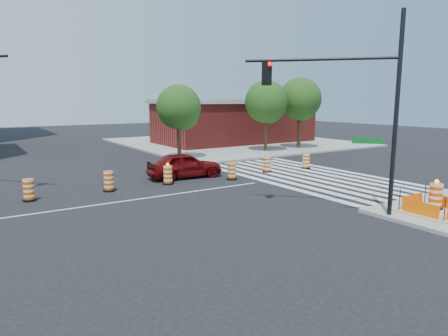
# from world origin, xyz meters

# --- Properties ---
(ground) EXTENTS (120.00, 120.00, 0.00)m
(ground) POSITION_xyz_m (0.00, 0.00, 0.00)
(ground) COLOR black
(ground) RESTS_ON ground
(sidewalk_ne) EXTENTS (22.00, 22.00, 0.15)m
(sidewalk_ne) POSITION_xyz_m (18.00, 18.00, 0.07)
(sidewalk_ne) COLOR gray
(sidewalk_ne) RESTS_ON ground
(crosswalk_east) EXTENTS (6.75, 13.50, 0.01)m
(crosswalk_east) POSITION_xyz_m (10.95, 0.00, 0.01)
(crosswalk_east) COLOR silver
(crosswalk_east) RESTS_ON ground
(lane_centerline) EXTENTS (14.00, 0.12, 0.01)m
(lane_centerline) POSITION_xyz_m (0.00, 0.00, 0.01)
(lane_centerline) COLOR silver
(lane_centerline) RESTS_ON ground
(excavation_pit) EXTENTS (2.20, 2.20, 0.90)m
(excavation_pit) POSITION_xyz_m (9.00, -9.00, 0.22)
(excavation_pit) COLOR tan
(excavation_pit) RESTS_ON ground
(brick_storefront) EXTENTS (16.50, 8.50, 4.60)m
(brick_storefront) POSITION_xyz_m (18.00, 18.00, 2.32)
(brick_storefront) COLOR maroon
(brick_storefront) RESTS_ON ground
(red_coupe) EXTENTS (4.54, 2.13, 1.50)m
(red_coupe) POSITION_xyz_m (4.48, 3.51, 0.75)
(red_coupe) COLOR #5F0809
(red_coupe) RESTS_ON ground
(signal_pole_se) EXTENTS (4.10, 4.25, 7.64)m
(signal_pole_se) POSITION_xyz_m (6.20, -7.06, 4.69)
(signal_pole_se) COLOR black
(signal_pole_se) RESTS_ON ground
(pit_drum) EXTENTS (0.63, 0.63, 1.25)m
(pit_drum) POSITION_xyz_m (9.49, -8.77, 0.67)
(pit_drum) COLOR black
(pit_drum) RESTS_ON ground
(tree_north_c) EXTENTS (3.39, 3.36, 5.71)m
(tree_north_c) POSITION_xyz_m (7.43, 10.00, 3.83)
(tree_north_c) COLOR #382314
(tree_north_c) RESTS_ON ground
(tree_north_d) EXTENTS (3.68, 3.68, 6.26)m
(tree_north_d) POSITION_xyz_m (15.85, 10.00, 4.20)
(tree_north_d) COLOR #382314
(tree_north_d) RESTS_ON ground
(tree_north_e) EXTENTS (3.92, 3.89, 6.60)m
(tree_north_e) POSITION_xyz_m (19.83, 10.03, 4.43)
(tree_north_e) COLOR #382314
(tree_north_e) RESTS_ON ground
(median_drum_2) EXTENTS (0.60, 0.60, 1.02)m
(median_drum_2) POSITION_xyz_m (-4.05, 2.41, 0.48)
(median_drum_2) COLOR black
(median_drum_2) RESTS_ON ground
(median_drum_3) EXTENTS (0.60, 0.60, 1.02)m
(median_drum_3) POSITION_xyz_m (-0.39, 2.39, 0.48)
(median_drum_3) COLOR black
(median_drum_3) RESTS_ON ground
(median_drum_4) EXTENTS (0.60, 0.60, 1.18)m
(median_drum_4) POSITION_xyz_m (2.83, 2.30, 0.49)
(median_drum_4) COLOR black
(median_drum_4) RESTS_ON ground
(median_drum_5) EXTENTS (0.60, 0.60, 1.02)m
(median_drum_5) POSITION_xyz_m (6.49, 1.49, 0.48)
(median_drum_5) COLOR black
(median_drum_5) RESTS_ON ground
(median_drum_6) EXTENTS (0.60, 0.60, 1.02)m
(median_drum_6) POSITION_xyz_m (9.70, 2.22, 0.48)
(median_drum_6) COLOR black
(median_drum_6) RESTS_ON ground
(median_drum_7) EXTENTS (0.60, 0.60, 1.02)m
(median_drum_7) POSITION_xyz_m (12.76, 1.87, 0.48)
(median_drum_7) COLOR black
(median_drum_7) RESTS_ON ground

